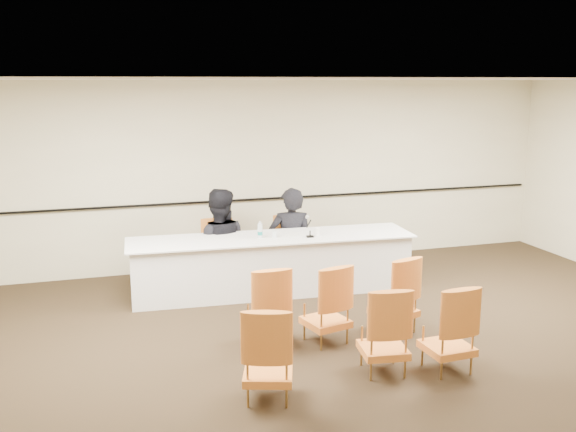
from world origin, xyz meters
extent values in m
plane|color=black|center=(0.00, 0.00, 0.00)|extent=(10.00, 10.00, 0.00)
plane|color=white|center=(0.00, 0.00, 3.00)|extent=(10.00, 10.00, 0.00)
cube|color=beige|center=(0.00, 4.00, 1.50)|extent=(10.00, 0.04, 3.00)
cube|color=black|center=(0.00, 3.96, 1.10)|extent=(9.80, 0.04, 0.03)
imported|color=black|center=(0.14, 3.10, 0.48)|extent=(0.77, 0.59, 1.87)
imported|color=black|center=(-0.97, 3.17, 0.50)|extent=(1.07, 0.92, 1.89)
cube|color=silver|center=(0.03, 2.51, 0.82)|extent=(0.35, 0.29, 0.00)
cylinder|color=silver|center=(-0.30, 2.48, 0.86)|extent=(0.07, 0.07, 0.10)
cylinder|color=white|center=(0.31, 2.38, 0.87)|extent=(0.10, 0.10, 0.12)
camera|label=1|loc=(-2.73, -5.99, 2.99)|focal=40.00mm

